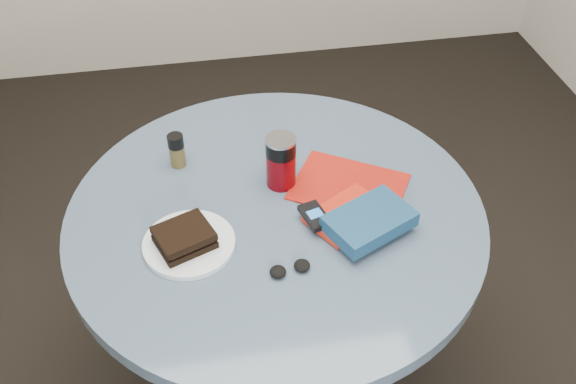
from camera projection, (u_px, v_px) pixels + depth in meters
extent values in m
plane|color=black|center=(279.00, 380.00, 2.04)|extent=(4.00, 4.00, 0.00)
cylinder|color=black|center=(279.00, 377.00, 2.03)|extent=(0.48, 0.48, 0.03)
cylinder|color=black|center=(277.00, 307.00, 1.79)|extent=(0.11, 0.11, 0.68)
cylinder|color=#3C4E63|center=(276.00, 215.00, 1.55)|extent=(1.00, 1.00, 0.04)
cylinder|color=white|center=(189.00, 244.00, 1.44)|extent=(0.23, 0.23, 0.01)
cube|color=black|center=(185.00, 241.00, 1.42)|extent=(0.15, 0.14, 0.02)
cube|color=#311C13|center=(184.00, 237.00, 1.42)|extent=(0.13, 0.12, 0.01)
cube|color=black|center=(184.00, 233.00, 1.41)|extent=(0.15, 0.14, 0.02)
cylinder|color=#5E040B|center=(281.00, 169.00, 1.57)|extent=(0.08, 0.08, 0.09)
cylinder|color=black|center=(281.00, 147.00, 1.53)|extent=(0.09, 0.09, 0.04)
cylinder|color=silver|center=(281.00, 140.00, 1.51)|extent=(0.09, 0.09, 0.01)
cylinder|color=#4B4320|center=(178.00, 156.00, 1.63)|extent=(0.04, 0.04, 0.06)
cylinder|color=black|center=(175.00, 141.00, 1.60)|extent=(0.04, 0.04, 0.03)
cube|color=maroon|center=(349.00, 187.00, 1.59)|extent=(0.33, 0.31, 0.00)
cube|color=#B31F0E|center=(347.00, 215.00, 1.50)|extent=(0.22, 0.20, 0.02)
cube|color=navy|center=(369.00, 221.00, 1.45)|extent=(0.23, 0.19, 0.04)
cube|color=black|center=(315.00, 216.00, 1.48)|extent=(0.07, 0.10, 0.01)
cube|color=#2360B0|center=(315.00, 214.00, 1.47)|extent=(0.04, 0.04, 0.00)
ellipsoid|color=black|center=(278.00, 272.00, 1.37)|extent=(0.04, 0.04, 0.02)
ellipsoid|color=black|center=(302.00, 265.00, 1.39)|extent=(0.04, 0.04, 0.02)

